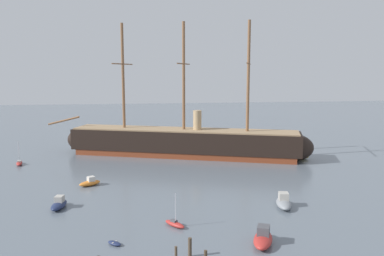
% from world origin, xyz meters
% --- Properties ---
extents(tall_ship, '(58.96, 24.92, 29.45)m').
position_xyz_m(tall_ship, '(4.47, 56.65, 3.21)').
color(tall_ship, brown).
rests_on(tall_ship, ground).
extents(dinghy_foreground_left, '(1.86, 1.75, 0.42)m').
position_xyz_m(dinghy_foreground_left, '(-8.45, 12.73, 0.21)').
color(dinghy_foreground_left, '#1E284C').
rests_on(dinghy_foreground_left, ground).
extents(motorboat_foreground_right, '(3.78, 5.26, 2.04)m').
position_xyz_m(motorboat_foreground_right, '(7.78, 10.62, 0.72)').
color(motorboat_foreground_right, '#B22D28').
rests_on(motorboat_foreground_right, ground).
extents(sailboat_near_centre, '(2.76, 3.15, 4.21)m').
position_xyz_m(sailboat_near_centre, '(-1.39, 16.99, 0.35)').
color(sailboat_near_centre, '#B22D28').
rests_on(sailboat_near_centre, ground).
extents(motorboat_mid_left, '(2.38, 4.30, 1.71)m').
position_xyz_m(motorboat_mid_left, '(-16.75, 25.60, 0.60)').
color(motorboat_mid_left, '#1E284C').
rests_on(motorboat_mid_left, ground).
extents(motorboat_mid_right, '(3.02, 5.13, 2.02)m').
position_xyz_m(motorboat_mid_right, '(14.42, 21.69, 0.71)').
color(motorboat_mid_right, gray).
rests_on(motorboat_mid_right, ground).
extents(motorboat_alongside_bow, '(3.89, 3.18, 1.53)m').
position_xyz_m(motorboat_alongside_bow, '(-13.76, 36.11, 0.54)').
color(motorboat_alongside_bow, orange).
rests_on(motorboat_alongside_bow, ground).
extents(sailboat_far_left, '(1.89, 3.87, 4.84)m').
position_xyz_m(sailboat_far_left, '(-29.72, 52.97, 0.41)').
color(sailboat_far_left, '#B22D28').
rests_on(sailboat_far_left, ground).
extents(motorboat_far_right, '(3.93, 2.43, 1.54)m').
position_xyz_m(motorboat_far_right, '(29.27, 50.52, 0.54)').
color(motorboat_far_right, gold).
rests_on(motorboat_far_right, ground).
extents(motorboat_distant_centre, '(3.21, 2.83, 1.28)m').
position_xyz_m(motorboat_distant_centre, '(2.42, 61.88, 0.45)').
color(motorboat_distant_centre, gold).
rests_on(motorboat_distant_centre, ground).
extents(mooring_piling_nearest, '(0.28, 0.28, 1.83)m').
position_xyz_m(mooring_piling_nearest, '(-2.16, 7.59, 0.91)').
color(mooring_piling_nearest, '#4C3D2D').
rests_on(mooring_piling_nearest, ground).
extents(mooring_piling_midwater, '(0.38, 0.38, 2.02)m').
position_xyz_m(mooring_piling_midwater, '(-0.58, 8.93, 1.01)').
color(mooring_piling_midwater, '#4C3D2D').
rests_on(mooring_piling_midwater, ground).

